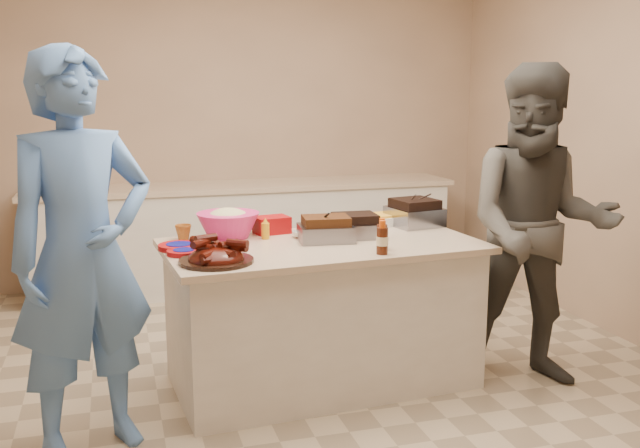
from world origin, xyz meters
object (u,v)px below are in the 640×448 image
object	(u,v)px
rib_platter	(216,263)
mustard_bottle	(266,239)
guest_gray	(529,379)
plastic_cup	(184,240)
bbq_bottle_b	(382,254)
coleslaw_bowl	(228,238)
island	(322,381)
bbq_bottle_a	(382,249)
roasting_pan	(414,226)
guest_blue	(95,446)

from	to	relation	value
rib_platter	mustard_bottle	distance (m)	0.60
guest_gray	plastic_cup	bearing A→B (deg)	-170.44
mustard_bottle	bbq_bottle_b	bearing A→B (deg)	-46.82
mustard_bottle	plastic_cup	xyz separation A→B (m)	(-0.46, 0.12, 0.00)
rib_platter	coleslaw_bowl	bearing A→B (deg)	75.15
coleslaw_bowl	plastic_cup	xyz separation A→B (m)	(-0.26, 0.02, 0.00)
island	bbq_bottle_a	size ratio (longest dim) A/B	10.34
bbq_bottle_a	plastic_cup	xyz separation A→B (m)	(-1.02, 0.55, 0.00)
coleslaw_bowl	plastic_cup	bearing A→B (deg)	176.52
bbq_bottle_b	plastic_cup	distance (m)	1.18
roasting_pan	guest_gray	distance (m)	1.16
bbq_bottle_a	rib_platter	bearing A→B (deg)	-176.89
guest_blue	guest_gray	world-z (taller)	guest_gray
bbq_bottle_b	guest_gray	world-z (taller)	bbq_bottle_b
island	rib_platter	world-z (taller)	rib_platter
island	mustard_bottle	size ratio (longest dim) A/B	14.05
plastic_cup	rib_platter	bearing A→B (deg)	-80.23
mustard_bottle	guest_blue	xyz separation A→B (m)	(-0.99, -0.62, -0.84)
bbq_bottle_a	guest_blue	xyz separation A→B (m)	(-1.54, -0.19, -0.84)
island	bbq_bottle_b	world-z (taller)	bbq_bottle_b
mustard_bottle	plastic_cup	bearing A→B (deg)	165.83
plastic_cup	mustard_bottle	bearing A→B (deg)	-14.17
coleslaw_bowl	bbq_bottle_a	bearing A→B (deg)	-35.37
bbq_bottle_b	island	bearing A→B (deg)	122.54
guest_blue	guest_gray	size ratio (longest dim) A/B	1.03
roasting_pan	plastic_cup	size ratio (longest dim) A/B	3.10
plastic_cup	guest_gray	world-z (taller)	plastic_cup
bbq_bottle_a	mustard_bottle	world-z (taller)	bbq_bottle_a
rib_platter	plastic_cup	bearing A→B (deg)	99.77
rib_platter	bbq_bottle_a	bearing A→B (deg)	3.11
mustard_bottle	rib_platter	bearing A→B (deg)	-126.30
roasting_pan	bbq_bottle_a	size ratio (longest dim) A/B	1.71
roasting_pan	mustard_bottle	distance (m)	1.01
island	guest_gray	distance (m)	1.23
bbq_bottle_a	mustard_bottle	size ratio (longest dim) A/B	1.36
bbq_bottle_a	guest_gray	size ratio (longest dim) A/B	0.09
bbq_bottle_b	mustard_bottle	bearing A→B (deg)	133.18
island	coleslaw_bowl	bearing A→B (deg)	144.38
mustard_bottle	guest_blue	bearing A→B (deg)	-147.74
roasting_pan	bbq_bottle_b	world-z (taller)	bbq_bottle_b
roasting_pan	bbq_bottle_a	bearing A→B (deg)	-137.86
plastic_cup	guest_gray	xyz separation A→B (m)	(1.94, -0.63, -0.84)
plastic_cup	guest_gray	bearing A→B (deg)	-17.95
mustard_bottle	guest_gray	size ratio (longest dim) A/B	0.07
coleslaw_bowl	guest_gray	size ratio (longest dim) A/B	0.20
bbq_bottle_a	bbq_bottle_b	xyz separation A→B (m)	(-0.04, -0.11, 0.00)
mustard_bottle	guest_blue	distance (m)	1.44
coleslaw_bowl	mustard_bottle	world-z (taller)	coleslaw_bowl
rib_platter	mustard_bottle	xyz separation A→B (m)	(0.36, 0.49, 0.00)
mustard_bottle	coleslaw_bowl	bearing A→B (deg)	153.48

